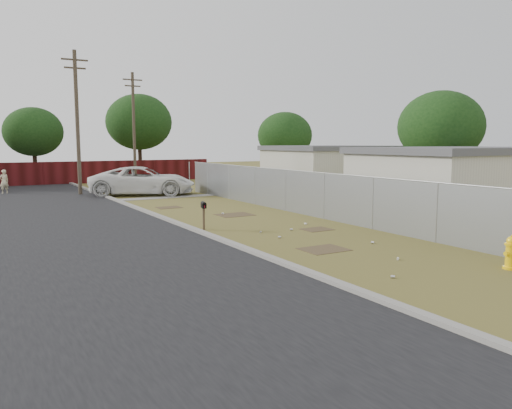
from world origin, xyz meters
TOP-DOWN VIEW (x-y plane):
  - ground at (0.00, 0.00)m, footprint 120.00×120.00m
  - street at (-6.76, 8.05)m, footprint 15.10×60.00m
  - chainlink_fence at (3.12, 1.03)m, footprint 0.10×27.06m
  - privacy_fence at (-6.00, 25.00)m, footprint 30.00×0.12m
  - utility_poles at (-3.67, 20.67)m, footprint 12.60×8.24m
  - houses at (9.70, 3.13)m, footprint 9.30×17.24m
  - horizon_trees at (0.84, 23.56)m, footprint 33.32×31.94m
  - fire_hydrant at (1.94, -9.39)m, footprint 0.42×0.42m
  - mailbox at (-2.56, 0.13)m, footprint 0.27×0.47m
  - pickup_truck at (-0.61, 13.73)m, footprint 7.14×5.46m
  - pedestrian at (-8.15, 19.04)m, footprint 0.66×0.53m
  - scattered_litter at (-0.06, -3.02)m, footprint 3.01×12.07m

SIDE VIEW (x-z plane):
  - ground at x=0.00m, z-range 0.00..0.00m
  - street at x=-6.76m, z-range -0.04..0.08m
  - scattered_litter at x=-0.06m, z-range 0.01..0.08m
  - fire_hydrant at x=1.94m, z-range -0.03..0.88m
  - pedestrian at x=-8.15m, z-range 0.00..1.56m
  - chainlink_fence at x=3.12m, z-range -0.21..1.81m
  - mailbox at x=-2.56m, z-range 0.31..1.40m
  - privacy_fence at x=-6.00m, z-range 0.00..1.80m
  - pickup_truck at x=-0.61m, z-range 0.00..1.80m
  - houses at x=9.70m, z-range 0.01..3.11m
  - horizon_trees at x=0.84m, z-range 0.74..8.52m
  - utility_poles at x=-3.67m, z-range 0.19..9.19m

